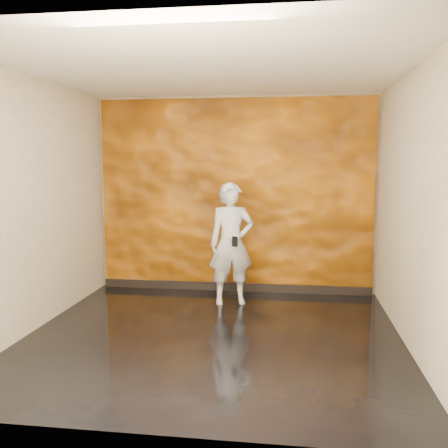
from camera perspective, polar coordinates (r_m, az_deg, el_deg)
room at (r=5.20m, az=-1.31°, el=1.99°), size 4.02×4.02×2.81m
feature_wall at (r=7.14m, az=1.22°, el=3.22°), size 3.90×0.06×2.75m
baseboard at (r=7.31m, az=1.16°, el=-7.18°), size 3.90×0.04×0.12m
man at (r=6.53m, az=0.86°, el=-2.26°), size 0.67×0.53×1.60m
phone at (r=6.29m, az=1.24°, el=-2.01°), size 0.07×0.03×0.13m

